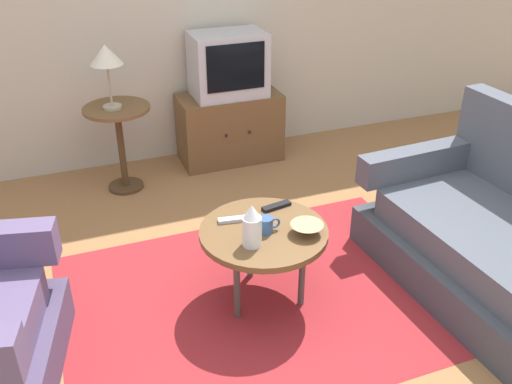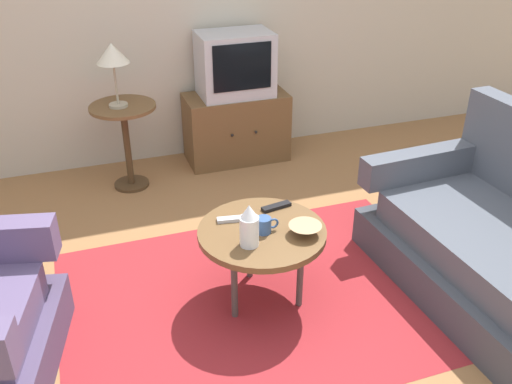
{
  "view_description": "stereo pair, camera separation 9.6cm",
  "coord_description": "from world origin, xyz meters",
  "px_view_note": "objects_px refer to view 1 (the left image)",
  "views": [
    {
      "loc": [
        -0.94,
        -2.16,
        2.1
      ],
      "look_at": [
        0.05,
        0.45,
        0.55
      ],
      "focal_mm": 39.74,
      "sensor_mm": 36.0,
      "label": 1
    },
    {
      "loc": [
        -0.85,
        -2.19,
        2.1
      ],
      "look_at": [
        0.05,
        0.45,
        0.55
      ],
      "focal_mm": 39.74,
      "sensor_mm": 36.0,
      "label": 2
    }
  ],
  "objects_px": {
    "tv_stand": "(230,127)",
    "bowl": "(307,229)",
    "television": "(228,64)",
    "tv_remote_dark": "(276,206)",
    "vase": "(252,226)",
    "mug": "(266,225)",
    "side_table": "(119,131)",
    "coffee_table": "(264,235)",
    "table_lamp": "(106,57)",
    "tv_remote_silver": "(234,219)"
  },
  "relations": [
    {
      "from": "side_table",
      "to": "tv_remote_dark",
      "type": "bearing_deg",
      "value": -64.91
    },
    {
      "from": "tv_stand",
      "to": "tv_remote_dark",
      "type": "relative_size",
      "value": 4.59
    },
    {
      "from": "bowl",
      "to": "vase",
      "type": "bearing_deg",
      "value": 179.57
    },
    {
      "from": "tv_stand",
      "to": "coffee_table",
      "type": "bearing_deg",
      "value": -102.7
    },
    {
      "from": "coffee_table",
      "to": "table_lamp",
      "type": "height_order",
      "value": "table_lamp"
    },
    {
      "from": "side_table",
      "to": "table_lamp",
      "type": "relative_size",
      "value": 1.45
    },
    {
      "from": "tv_stand",
      "to": "bowl",
      "type": "relative_size",
      "value": 4.73
    },
    {
      "from": "mug",
      "to": "tv_remote_silver",
      "type": "height_order",
      "value": "mug"
    },
    {
      "from": "television",
      "to": "tv_remote_silver",
      "type": "distance_m",
      "value": 1.79
    },
    {
      "from": "tv_remote_dark",
      "to": "side_table",
      "type": "bearing_deg",
      "value": 104.93
    },
    {
      "from": "tv_stand",
      "to": "tv_remote_dark",
      "type": "bearing_deg",
      "value": -99.08
    },
    {
      "from": "tv_stand",
      "to": "table_lamp",
      "type": "height_order",
      "value": "table_lamp"
    },
    {
      "from": "table_lamp",
      "to": "tv_remote_dark",
      "type": "height_order",
      "value": "table_lamp"
    },
    {
      "from": "vase",
      "to": "bowl",
      "type": "height_order",
      "value": "vase"
    },
    {
      "from": "tv_stand",
      "to": "table_lamp",
      "type": "bearing_deg",
      "value": -166.82
    },
    {
      "from": "television",
      "to": "tv_remote_dark",
      "type": "relative_size",
      "value": 3.19
    },
    {
      "from": "side_table",
      "to": "bowl",
      "type": "height_order",
      "value": "side_table"
    },
    {
      "from": "mug",
      "to": "bowl",
      "type": "bearing_deg",
      "value": -24.2
    },
    {
      "from": "coffee_table",
      "to": "mug",
      "type": "xyz_separation_m",
      "value": [
        -0.0,
        -0.02,
        0.08
      ]
    },
    {
      "from": "mug",
      "to": "tv_remote_silver",
      "type": "bearing_deg",
      "value": 127.22
    },
    {
      "from": "tv_stand",
      "to": "tv_remote_silver",
      "type": "bearing_deg",
      "value": -107.63
    },
    {
      "from": "tv_stand",
      "to": "mug",
      "type": "height_order",
      "value": "tv_stand"
    },
    {
      "from": "mug",
      "to": "tv_remote_silver",
      "type": "xyz_separation_m",
      "value": [
        -0.12,
        0.16,
        -0.03
      ]
    },
    {
      "from": "television",
      "to": "tv_remote_dark",
      "type": "xyz_separation_m",
      "value": [
        -0.26,
        -1.63,
        -0.34
      ]
    },
    {
      "from": "side_table",
      "to": "tv_remote_silver",
      "type": "distance_m",
      "value": 1.51
    },
    {
      "from": "mug",
      "to": "tv_stand",
      "type": "bearing_deg",
      "value": 77.44
    },
    {
      "from": "side_table",
      "to": "table_lamp",
      "type": "height_order",
      "value": "table_lamp"
    },
    {
      "from": "tv_stand",
      "to": "bowl",
      "type": "bearing_deg",
      "value": -96.28
    },
    {
      "from": "mug",
      "to": "bowl",
      "type": "relative_size",
      "value": 0.72
    },
    {
      "from": "tv_stand",
      "to": "bowl",
      "type": "xyz_separation_m",
      "value": [
        -0.21,
        -1.92,
        0.21
      ]
    },
    {
      "from": "coffee_table",
      "to": "bowl",
      "type": "bearing_deg",
      "value": -30.1
    },
    {
      "from": "side_table",
      "to": "vase",
      "type": "bearing_deg",
      "value": -76.74
    },
    {
      "from": "television",
      "to": "vase",
      "type": "xyz_separation_m",
      "value": [
        -0.52,
        -1.92,
        -0.24
      ]
    },
    {
      "from": "television",
      "to": "tv_remote_dark",
      "type": "bearing_deg",
      "value": -99.05
    },
    {
      "from": "vase",
      "to": "bowl",
      "type": "relative_size",
      "value": 1.33
    },
    {
      "from": "table_lamp",
      "to": "tv_remote_silver",
      "type": "relative_size",
      "value": 2.57
    },
    {
      "from": "coffee_table",
      "to": "mug",
      "type": "relative_size",
      "value": 5.43
    },
    {
      "from": "side_table",
      "to": "tv_stand",
      "type": "relative_size",
      "value": 0.79
    },
    {
      "from": "coffee_table",
      "to": "side_table",
      "type": "xyz_separation_m",
      "value": [
        -0.51,
        1.6,
        0.05
      ]
    },
    {
      "from": "television",
      "to": "mug",
      "type": "bearing_deg",
      "value": -102.53
    },
    {
      "from": "tv_remote_dark",
      "to": "bowl",
      "type": "bearing_deg",
      "value": -91.14
    },
    {
      "from": "table_lamp",
      "to": "bowl",
      "type": "relative_size",
      "value": 2.6
    },
    {
      "from": "television",
      "to": "mug",
      "type": "distance_m",
      "value": 1.91
    },
    {
      "from": "tv_remote_dark",
      "to": "vase",
      "type": "bearing_deg",
      "value": -141.21
    },
    {
      "from": "television",
      "to": "vase",
      "type": "relative_size",
      "value": 2.47
    },
    {
      "from": "tv_stand",
      "to": "tv_remote_silver",
      "type": "xyz_separation_m",
      "value": [
        -0.53,
        -1.67,
        0.19
      ]
    },
    {
      "from": "vase",
      "to": "bowl",
      "type": "xyz_separation_m",
      "value": [
        0.31,
        -0.0,
        -0.08
      ]
    },
    {
      "from": "television",
      "to": "tv_remote_silver",
      "type": "height_order",
      "value": "television"
    },
    {
      "from": "table_lamp",
      "to": "tv_remote_silver",
      "type": "height_order",
      "value": "table_lamp"
    },
    {
      "from": "bowl",
      "to": "tv_remote_dark",
      "type": "relative_size",
      "value": 0.97
    }
  ]
}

